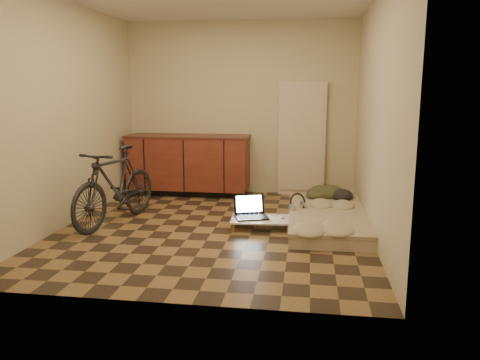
# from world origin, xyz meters

# --- Properties ---
(room_shell) EXTENTS (3.50, 4.00, 2.60)m
(room_shell) POSITION_xyz_m (0.00, 0.00, 1.30)
(room_shell) COLOR brown
(room_shell) RESTS_ON ground
(cabinets) EXTENTS (1.84, 0.62, 0.91)m
(cabinets) POSITION_xyz_m (-0.75, 1.70, 0.47)
(cabinets) COLOR black
(cabinets) RESTS_ON ground
(appliance_panel) EXTENTS (0.70, 0.10, 1.70)m
(appliance_panel) POSITION_xyz_m (0.95, 1.94, 0.85)
(appliance_panel) COLOR beige
(appliance_panel) RESTS_ON ground
(bicycle) EXTENTS (0.82, 1.64, 1.02)m
(bicycle) POSITION_xyz_m (-1.20, -0.02, 0.51)
(bicycle) COLOR black
(bicycle) RESTS_ON ground
(futon) EXTENTS (0.96, 1.92, 0.16)m
(futon) POSITION_xyz_m (1.30, 0.29, 0.08)
(futon) COLOR beige
(futon) RESTS_ON ground
(clothing_pile) EXTENTS (0.56, 0.47, 0.22)m
(clothing_pile) POSITION_xyz_m (1.36, 1.11, 0.27)
(clothing_pile) COLOR #32351F
(clothing_pile) RESTS_ON futon
(headphones) EXTENTS (0.35, 0.35, 0.17)m
(headphones) POSITION_xyz_m (0.94, 0.38, 0.25)
(headphones) COLOR black
(headphones) RESTS_ON futon
(lap_desk) EXTENTS (0.71, 0.49, 0.11)m
(lap_desk) POSITION_xyz_m (0.52, 0.06, 0.10)
(lap_desk) COLOR brown
(lap_desk) RESTS_ON ground
(laptop) EXTENTS (0.44, 0.42, 0.25)m
(laptop) POSITION_xyz_m (0.40, 0.11, 0.16)
(laptop) COLOR black
(laptop) RESTS_ON lap_desk
(mouse) EXTENTS (0.07, 0.09, 0.03)m
(mouse) POSITION_xyz_m (0.77, 0.11, 0.13)
(mouse) COLOR silver
(mouse) RESTS_ON lap_desk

